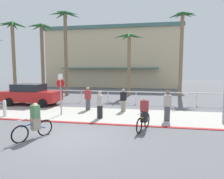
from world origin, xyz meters
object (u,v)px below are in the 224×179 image
object	(u,v)px
palm_tree_5	(182,33)
car_red_1	(31,94)
pedestrian_0	(167,107)
pedestrian_1	(123,101)
stop_sign_bike_lane	(61,88)
palm_tree_2	(42,42)
palm_tree_3	(65,35)
bollard_2	(5,108)
palm_tree_1	(13,42)
pedestrian_3	(100,106)
palm_tree_4	(129,48)
cyclist_yellow_1	(144,115)
cyclist_blue_0	(34,122)
pedestrian_2	(88,99)

from	to	relation	value
palm_tree_5	car_red_1	world-z (taller)	palm_tree_5
pedestrian_0	pedestrian_1	size ratio (longest dim) A/B	1.09
stop_sign_bike_lane	palm_tree_2	bearing A→B (deg)	125.08
palm_tree_3	pedestrian_0	world-z (taller)	palm_tree_3
bollard_2	car_red_1	bearing A→B (deg)	98.70
palm_tree_1	pedestrian_0	world-z (taller)	palm_tree_1
palm_tree_1	palm_tree_5	bearing A→B (deg)	6.48
palm_tree_2	pedestrian_0	distance (m)	15.79
palm_tree_3	pedestrian_1	xyz separation A→B (m)	(7.01, -6.95, -5.74)
pedestrian_0	pedestrian_3	distance (m)	3.79
palm_tree_4	pedestrian_3	bearing A→B (deg)	-94.17
palm_tree_5	cyclist_yellow_1	size ratio (longest dim) A/B	4.93
palm_tree_1	palm_tree_3	xyz separation A→B (m)	(5.68, 0.70, 0.67)
pedestrian_0	palm_tree_2	bearing A→B (deg)	144.69
palm_tree_1	palm_tree_3	distance (m)	5.76
palm_tree_3	palm_tree_5	distance (m)	12.02
cyclist_blue_0	palm_tree_5	bearing A→B (deg)	60.54
stop_sign_bike_lane	palm_tree_5	world-z (taller)	palm_tree_5
pedestrian_1	palm_tree_4	bearing A→B (deg)	92.66
pedestrian_0	pedestrian_3	bearing A→B (deg)	-178.18
palm_tree_3	pedestrian_2	size ratio (longest dim) A/B	5.43
stop_sign_bike_lane	pedestrian_3	xyz separation A→B (m)	(2.59, -0.45, -0.94)
bollard_2	pedestrian_3	xyz separation A→B (m)	(5.79, 0.53, 0.22)
pedestrian_0	bollard_2	bearing A→B (deg)	-176.13
bollard_2	car_red_1	distance (m)	3.81
stop_sign_bike_lane	cyclist_blue_0	world-z (taller)	stop_sign_bike_lane
palm_tree_3	pedestrian_0	xyz separation A→B (m)	(9.68, -8.97, -5.67)
palm_tree_4	car_red_1	size ratio (longest dim) A/B	1.50
palm_tree_3	pedestrian_3	distance (m)	12.25
pedestrian_0	pedestrian_1	world-z (taller)	pedestrian_0
palm_tree_5	pedestrian_2	bearing A→B (deg)	-131.85
car_red_1	cyclist_blue_0	xyz separation A→B (m)	(4.49, -6.89, -0.18)
cyclist_blue_0	pedestrian_3	world-z (taller)	pedestrian_3
pedestrian_3	pedestrian_0	bearing A→B (deg)	1.82
cyclist_blue_0	cyclist_yellow_1	bearing A→B (deg)	24.50
palm_tree_4	pedestrian_0	size ratio (longest dim) A/B	3.91
cyclist_blue_0	pedestrian_3	bearing A→B (deg)	62.85
palm_tree_1	pedestrian_1	xyz separation A→B (m)	(12.69, -6.25, -5.07)
palm_tree_5	palm_tree_3	bearing A→B (deg)	-173.78
palm_tree_1	palm_tree_2	size ratio (longest dim) A/B	1.03
pedestrian_0	cyclist_blue_0	bearing A→B (deg)	-146.24
palm_tree_2	pedestrian_1	bearing A→B (deg)	-34.81
bollard_2	palm_tree_1	bearing A→B (deg)	122.95
pedestrian_3	stop_sign_bike_lane	bearing A→B (deg)	170.22
stop_sign_bike_lane	palm_tree_1	world-z (taller)	palm_tree_1
palm_tree_5	car_red_1	size ratio (longest dim) A/B	1.96
stop_sign_bike_lane	car_red_1	xyz separation A→B (m)	(-3.77, 2.77, -0.81)
cyclist_yellow_1	palm_tree_5	bearing A→B (deg)	73.74
palm_tree_3	palm_tree_5	xyz separation A→B (m)	(11.95, 1.30, 0.02)
cyclist_blue_0	palm_tree_1	bearing A→B (deg)	128.80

